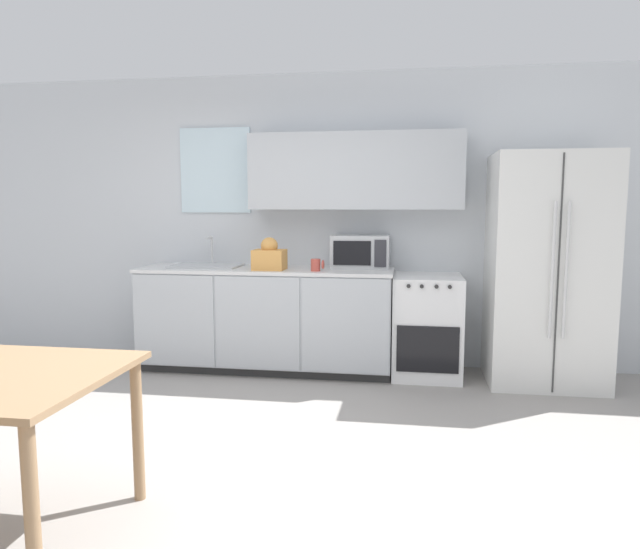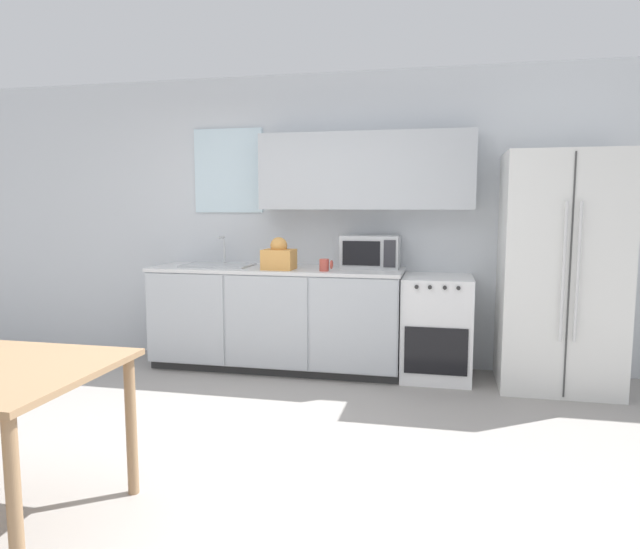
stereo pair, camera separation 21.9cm
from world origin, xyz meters
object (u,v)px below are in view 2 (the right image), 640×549
object	(u,v)px
microwave	(371,252)
coffee_mug	(325,265)
oven_range	(437,327)
refrigerator	(560,272)

from	to	relation	value
microwave	coffee_mug	distance (m)	0.48
oven_range	refrigerator	bearing A→B (deg)	-2.89
coffee_mug	oven_range	bearing A→B (deg)	11.89
oven_range	microwave	world-z (taller)	microwave
oven_range	microwave	distance (m)	0.88
microwave	coffee_mug	bearing A→B (deg)	-138.21
refrigerator	coffee_mug	world-z (taller)	refrigerator
oven_range	refrigerator	size ratio (longest dim) A/B	0.46
refrigerator	coffee_mug	distance (m)	1.92
oven_range	coffee_mug	bearing A→B (deg)	-168.11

